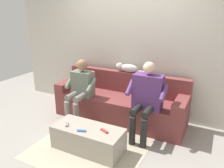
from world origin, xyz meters
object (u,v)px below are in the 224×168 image
at_px(person_left_seated, 146,96).
at_px(cat_on_backrest, 127,68).
at_px(person_right_seated, 81,87).
at_px(remote_blue, 82,131).
at_px(coffee_table, 88,138).
at_px(couch, 120,104).
at_px(remote_red, 104,131).
at_px(remote_gray, 67,124).

bearing_deg(person_left_seated, cat_on_backrest, -45.72).
relative_size(person_left_seated, person_right_seated, 1.08).
relative_size(person_right_seated, remote_blue, 9.17).
height_order(person_right_seated, remote_blue, person_right_seated).
bearing_deg(remote_blue, person_left_seated, 35.62).
height_order(person_left_seated, cat_on_backrest, person_left_seated).
distance_m(coffee_table, person_left_seated, 1.08).
bearing_deg(couch, person_right_seated, 30.93).
relative_size(couch, remote_red, 18.20).
bearing_deg(person_right_seated, cat_on_backrest, -135.48).
relative_size(remote_red, remote_gray, 1.08).
bearing_deg(coffee_table, person_left_seated, -129.82).
height_order(person_right_seated, cat_on_backrest, person_right_seated).
relative_size(coffee_table, person_right_seated, 0.92).
xyz_separation_m(coffee_table, person_right_seated, (0.61, -0.72, 0.47)).
relative_size(cat_on_backrest, remote_blue, 4.73).
bearing_deg(cat_on_backrest, coffee_table, 89.28).
xyz_separation_m(couch, remote_gray, (0.32, 1.16, 0.06)).
bearing_deg(remote_red, person_right_seated, -16.52).
bearing_deg(remote_red, person_left_seated, -93.20).
distance_m(coffee_table, remote_blue, 0.22).
xyz_separation_m(person_right_seated, cat_on_backrest, (-0.63, -0.61, 0.29)).
distance_m(couch, person_right_seated, 0.79).
bearing_deg(remote_red, coffee_table, 25.56).
distance_m(coffee_table, remote_red, 0.32).
bearing_deg(person_left_seated, person_right_seated, 0.39).
bearing_deg(person_left_seated, couch, -30.35).
bearing_deg(couch, coffee_table, 90.00).
height_order(cat_on_backrest, remote_blue, cat_on_backrest).
height_order(cat_on_backrest, remote_red, cat_on_backrest).
bearing_deg(cat_on_backrest, remote_gray, 76.68).
xyz_separation_m(couch, person_right_seated, (0.61, 0.36, 0.34)).
bearing_deg(remote_blue, cat_on_backrest, 70.54).
relative_size(couch, remote_gray, 19.74).
bearing_deg(couch, remote_red, 103.77).
height_order(coffee_table, remote_blue, remote_blue).
height_order(couch, person_right_seated, person_right_seated).
xyz_separation_m(cat_on_backrest, remote_gray, (0.33, 1.41, -0.57)).
distance_m(remote_red, remote_gray, 0.59).
bearing_deg(person_right_seated, remote_red, 140.92).
distance_m(remote_red, remote_blue, 0.32).
bearing_deg(remote_gray, cat_on_backrest, -52.67).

